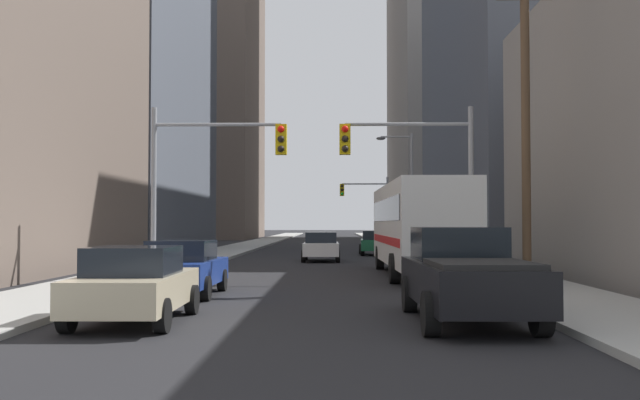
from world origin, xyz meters
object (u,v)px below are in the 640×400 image
at_px(sedan_green, 375,243).
at_px(traffic_signal_near_right, 413,162).
at_px(sedan_beige, 135,284).
at_px(traffic_signal_near_left, 212,162).
at_px(sedan_white, 321,246).
at_px(pickup_truck_black, 466,275).
at_px(traffic_signal_far_right, 367,199).
at_px(city_bus, 418,225).
at_px(sedan_blue, 183,268).

bearing_deg(sedan_green, traffic_signal_near_right, -89.72).
xyz_separation_m(sedan_beige, traffic_signal_near_left, (-0.23, 10.34, 3.31)).
height_order(sedan_beige, traffic_signal_near_left, traffic_signal_near_left).
height_order(sedan_white, sedan_green, same).
relative_size(pickup_truck_black, traffic_signal_far_right, 0.91).
relative_size(sedan_white, traffic_signal_near_right, 0.70).
xyz_separation_m(sedan_green, traffic_signal_far_right, (0.28, 17.31, 3.29)).
relative_size(sedan_beige, traffic_signal_near_left, 0.71).
height_order(pickup_truck_black, traffic_signal_near_left, traffic_signal_near_left).
bearing_deg(city_bus, sedan_beige, -119.69).
xyz_separation_m(city_bus, sedan_green, (-0.53, 17.82, -1.16)).
bearing_deg(sedan_green, sedan_white, -114.07).
xyz_separation_m(pickup_truck_black, sedan_beige, (-6.60, -0.28, -0.16)).
height_order(sedan_beige, traffic_signal_far_right, traffic_signal_far_right).
height_order(sedan_blue, traffic_signal_near_right, traffic_signal_near_right).
xyz_separation_m(city_bus, traffic_signal_far_right, (-0.25, 35.13, 2.13)).
relative_size(sedan_white, sedan_green, 0.99).
xyz_separation_m(pickup_truck_black, traffic_signal_far_right, (0.27, 47.35, 3.13)).
height_order(city_bus, sedan_white, city_bus).
relative_size(sedan_white, traffic_signal_far_right, 0.70).
xyz_separation_m(sedan_beige, traffic_signal_near_right, (6.69, 10.34, 3.31)).
height_order(pickup_truck_black, traffic_signal_near_right, traffic_signal_near_right).
relative_size(sedan_beige, traffic_signal_near_right, 0.71).
bearing_deg(sedan_beige, city_bus, 60.31).
height_order(sedan_blue, traffic_signal_far_right, traffic_signal_far_right).
xyz_separation_m(city_bus, sedan_blue, (-7.29, -7.21, -1.16)).
bearing_deg(sedan_green, traffic_signal_far_right, 89.08).
bearing_deg(sedan_beige, sedan_blue, 91.80).
bearing_deg(sedan_beige, traffic_signal_near_left, 91.29).
relative_size(city_bus, sedan_green, 2.71).
bearing_deg(traffic_signal_near_right, sedan_beige, -122.93).
bearing_deg(sedan_green, traffic_signal_near_left, -108.88).
relative_size(sedan_blue, traffic_signal_near_right, 0.70).
bearing_deg(pickup_truck_black, sedan_green, 90.01).
relative_size(sedan_blue, sedan_white, 1.00).
height_order(city_bus, traffic_signal_far_right, traffic_signal_far_right).
bearing_deg(traffic_signal_far_right, sedan_blue, -99.44).
bearing_deg(traffic_signal_near_right, sedan_green, 90.28).
xyz_separation_m(city_bus, traffic_signal_near_right, (-0.43, -2.16, 2.15)).
relative_size(city_bus, pickup_truck_black, 2.12).
bearing_deg(traffic_signal_far_right, traffic_signal_near_left, -100.79).
xyz_separation_m(pickup_truck_black, traffic_signal_near_left, (-6.84, 10.06, 3.15)).
bearing_deg(pickup_truck_black, sedan_blue, 143.51).
height_order(city_bus, sedan_blue, city_bus).
bearing_deg(traffic_signal_near_left, traffic_signal_near_right, -0.00).
height_order(sedan_white, traffic_signal_far_right, traffic_signal_far_right).
height_order(city_bus, pickup_truck_black, city_bus).
relative_size(sedan_green, traffic_signal_far_right, 0.71).
bearing_deg(sedan_blue, traffic_signal_far_right, 80.56).
distance_m(pickup_truck_black, sedan_blue, 8.42).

